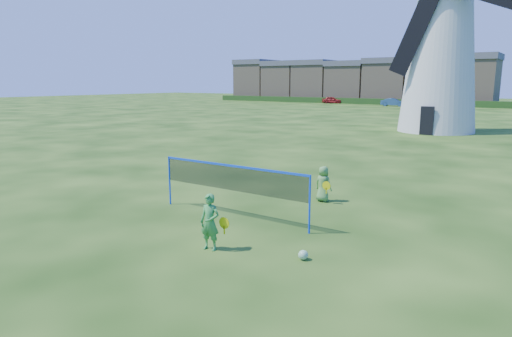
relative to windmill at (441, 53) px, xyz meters
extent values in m
plane|color=black|center=(1.17, -27.42, -6.02)|extent=(220.00, 220.00, 0.00)
cube|color=black|center=(0.00, -2.79, -4.97)|extent=(0.95, 0.11, 2.09)
cube|color=black|center=(0.00, -2.21, -1.26)|extent=(0.67, 0.11, 0.86)
cube|color=black|center=(0.00, -1.75, 1.79)|extent=(0.57, 0.11, 0.76)
cube|color=black|center=(-1.37, -2.22, 1.57)|extent=(3.69, 0.10, 6.68)
cylinder|color=blue|center=(-1.87, -27.06, -5.24)|extent=(0.05, 0.05, 1.55)
cylinder|color=blue|center=(3.13, -27.06, -5.24)|extent=(0.05, 0.05, 1.55)
cube|color=black|center=(0.63, -27.06, -4.87)|extent=(5.00, 0.02, 0.70)
cube|color=blue|center=(0.63, -27.06, -4.50)|extent=(5.00, 0.02, 0.06)
imported|color=#398E40|center=(1.75, -29.38, -5.35)|extent=(0.53, 0.39, 1.34)
cylinder|color=yellow|center=(2.03, -29.20, -5.37)|extent=(0.28, 0.02, 0.28)
cube|color=yellow|center=(2.03, -29.20, -5.54)|extent=(0.03, 0.02, 0.20)
imported|color=#5A9748|center=(2.01, -23.97, -5.43)|extent=(0.60, 0.42, 1.17)
cylinder|color=yellow|center=(2.23, -24.19, -5.42)|extent=(0.28, 0.02, 0.28)
cube|color=yellow|center=(2.23, -24.19, -5.59)|extent=(0.03, 0.02, 0.20)
sphere|color=green|center=(3.84, -28.69, -5.91)|extent=(0.22, 0.22, 0.22)
cube|color=#998366|center=(-47.44, 44.58, -2.32)|extent=(6.78, 8.00, 7.39)
cube|color=#4C4C54|center=(-47.44, 44.58, 1.87)|extent=(7.08, 8.40, 1.00)
cube|color=#998366|center=(-40.38, 44.58, -2.55)|extent=(6.73, 8.00, 6.94)
cube|color=#4C4C54|center=(-40.38, 44.58, 1.43)|extent=(7.03, 8.40, 1.00)
cube|color=#998366|center=(-33.30, 44.58, -2.54)|extent=(6.84, 8.00, 6.95)
cube|color=#4C4C54|center=(-33.30, 44.58, 1.44)|extent=(7.14, 8.40, 1.00)
cube|color=#998366|center=(-26.05, 44.58, -2.70)|extent=(7.04, 8.00, 6.63)
cube|color=#4C4C54|center=(-26.05, 44.58, 1.11)|extent=(7.34, 8.40, 1.00)
cube|color=#998366|center=(-18.54, 44.58, -2.54)|extent=(7.39, 8.00, 6.95)
cube|color=#4C4C54|center=(-18.54, 44.58, 1.44)|extent=(7.69, 8.40, 1.00)
cube|color=#998366|center=(-11.24, 44.58, -2.73)|extent=(6.61, 8.00, 6.58)
cube|color=#4C4C54|center=(-11.24, 44.58, 1.06)|extent=(6.91, 8.40, 1.00)
cube|color=#998366|center=(-4.32, 44.58, -2.38)|extent=(6.62, 8.00, 7.27)
cube|color=#4C4C54|center=(-4.32, 44.58, 1.75)|extent=(6.92, 8.40, 1.00)
cube|color=#193814|center=(-20.83, 38.58, -5.52)|extent=(62.00, 0.80, 1.00)
imported|color=maroon|center=(-26.58, 38.10, -5.42)|extent=(3.80, 2.58, 1.20)
imported|color=navy|center=(-14.46, 34.87, -5.39)|extent=(3.90, 1.72, 1.25)
camera|label=1|loc=(8.26, -36.99, -2.15)|focal=31.49mm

